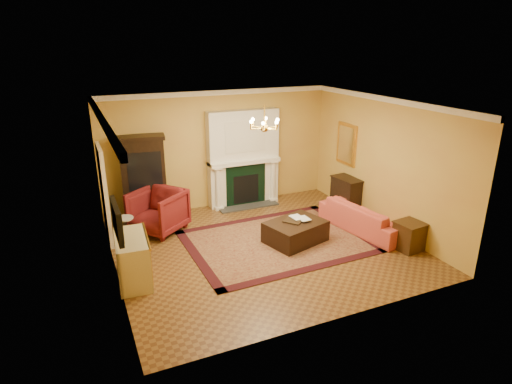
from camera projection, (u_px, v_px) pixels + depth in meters
floor at (264, 247)px, 9.12m from camera, size 6.00×5.50×0.02m
ceiling at (265, 104)px, 8.11m from camera, size 6.00×5.50×0.02m
wall_back at (219, 150)px, 10.99m from camera, size 6.00×0.02×3.00m
wall_front at (343, 233)px, 6.23m from camera, size 6.00×0.02×3.00m
wall_left at (108, 201)px, 7.47m from camera, size 0.02×5.50×3.00m
wall_right at (384, 163)px, 9.76m from camera, size 0.02×5.50×3.00m
fireplace at (243, 160)px, 11.16m from camera, size 1.90×0.70×2.50m
crown_molding at (245, 101)px, 8.96m from camera, size 6.00×5.50×0.12m
doorway at (105, 195)px, 9.11m from camera, size 0.08×1.05×2.10m
tv_panel at (117, 221)px, 7.03m from camera, size 0.09×0.95×0.58m
gilt_mirror at (347, 144)px, 10.90m from camera, size 0.06×0.76×1.05m
chandelier at (264, 125)px, 8.24m from camera, size 0.63×0.55×0.53m
oriental_rug at (277, 241)px, 9.34m from camera, size 3.88×2.95×0.02m
china_cabinet at (144, 181)px, 10.17m from camera, size 1.05×0.58×2.00m
wingback_armchair at (158, 209)px, 9.68m from camera, size 1.42×1.43×1.08m
pedestal_table at (126, 229)px, 9.03m from camera, size 0.36×0.36×0.65m
commode at (133, 259)px, 7.70m from camera, size 0.62×1.19×0.86m
coral_sofa at (365, 213)px, 9.78m from camera, size 0.99×2.28×0.86m
end_table at (409, 237)px, 8.90m from camera, size 0.55×0.55×0.58m
console_table at (346, 195)px, 10.89m from camera, size 0.50×0.80×0.85m
leather_ottoman at (295, 232)px, 9.25m from camera, size 1.41×1.18×0.45m
ottoman_tray at (295, 220)px, 9.25m from camera, size 0.60×0.59×0.03m
book_a at (293, 212)px, 9.19m from camera, size 0.23×0.05×0.31m
book_b at (300, 213)px, 9.14m from camera, size 0.22×0.03×0.30m
topiary_left at (226, 153)px, 10.84m from camera, size 0.15×0.15×0.41m
topiary_right at (264, 149)px, 11.27m from camera, size 0.14×0.14×0.38m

